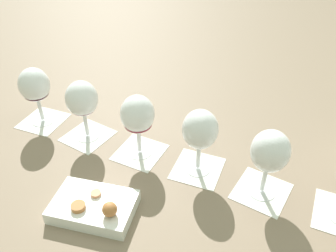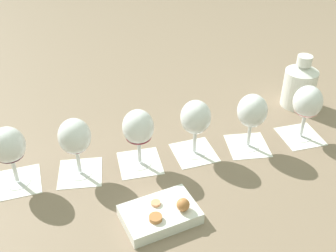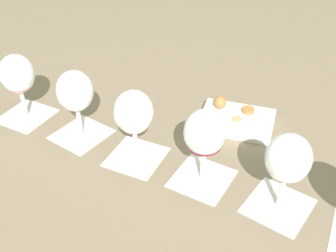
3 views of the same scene
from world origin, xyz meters
name	(u,v)px [view 3 (image 3 of 3)]	position (x,y,z in m)	size (l,w,h in m)	color
ground_plane	(169,168)	(0.00, 0.00, 0.00)	(8.00, 8.00, 0.00)	#7F6B56
tasting_card_0	(27,116)	(-0.37, -0.12, 0.00)	(0.14, 0.14, 0.00)	white
tasting_card_1	(81,134)	(-0.22, -0.07, 0.00)	(0.13, 0.13, 0.00)	white
tasting_card_2	(136,157)	(-0.07, -0.03, 0.00)	(0.14, 0.15, 0.00)	white
tasting_card_3	(202,178)	(0.07, 0.03, 0.00)	(0.14, 0.14, 0.00)	white
tasting_card_4	(278,206)	(0.22, 0.08, 0.00)	(0.13, 0.13, 0.00)	white
wine_glass_0	(17,77)	(-0.37, -0.12, 0.11)	(0.08, 0.08, 0.16)	white
wine_glass_1	(75,94)	(-0.22, -0.07, 0.11)	(0.08, 0.08, 0.16)	white
wine_glass_2	(134,115)	(-0.07, -0.03, 0.11)	(0.08, 0.08, 0.16)	white
wine_glass_3	(205,135)	(0.07, 0.03, 0.11)	(0.08, 0.08, 0.16)	white
wine_glass_4	(288,162)	(0.22, 0.08, 0.11)	(0.08, 0.08, 0.16)	white
snack_dish	(238,121)	(0.00, 0.22, 0.02)	(0.20, 0.18, 0.06)	white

